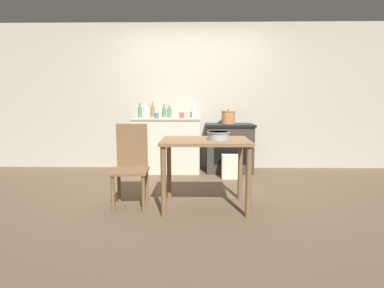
% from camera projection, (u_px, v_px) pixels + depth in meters
% --- Properties ---
extents(ground_plane, '(14.00, 14.00, 0.00)m').
position_uv_depth(ground_plane, '(191.00, 193.00, 3.95)').
color(ground_plane, brown).
extents(wall_back, '(8.00, 0.07, 2.55)m').
position_uv_depth(wall_back, '(193.00, 97.00, 5.34)').
color(wall_back, '#B2AD9E').
rests_on(wall_back, ground_plane).
extents(counter_cabinet, '(1.15, 0.60, 0.93)m').
position_uv_depth(counter_cabinet, '(167.00, 145.00, 5.14)').
color(counter_cabinet, beige).
rests_on(counter_cabinet, ground_plane).
extents(stove, '(0.81, 0.59, 0.82)m').
position_uv_depth(stove, '(229.00, 148.00, 5.14)').
color(stove, '#38332D').
rests_on(stove, ground_plane).
extents(work_table, '(0.97, 0.70, 0.78)m').
position_uv_depth(work_table, '(205.00, 151.00, 3.34)').
color(work_table, olive).
rests_on(work_table, ground_plane).
extents(chair, '(0.42, 0.42, 0.94)m').
position_uv_depth(chair, '(131.00, 163.00, 3.45)').
color(chair, brown).
rests_on(chair, ground_plane).
extents(flour_sack, '(0.26, 0.18, 0.37)m').
position_uv_depth(flour_sack, '(230.00, 167.00, 4.69)').
color(flour_sack, beige).
rests_on(flour_sack, ground_plane).
extents(stock_pot, '(0.24, 0.24, 0.25)m').
position_uv_depth(stock_pot, '(228.00, 117.00, 5.08)').
color(stock_pot, '#B77A47').
rests_on(stock_pot, stove).
extents(mixing_bowl_large, '(0.25, 0.25, 0.09)m').
position_uv_depth(mixing_bowl_large, '(219.00, 135.00, 3.30)').
color(mixing_bowl_large, '#93A8B2').
rests_on(mixing_bowl_large, work_table).
extents(bottle_far_left, '(0.08, 0.08, 0.21)m').
position_uv_depth(bottle_far_left, '(170.00, 113.00, 5.17)').
color(bottle_far_left, '#517F5B').
rests_on(bottle_far_left, counter_cabinet).
extents(bottle_left, '(0.07, 0.07, 0.23)m').
position_uv_depth(bottle_left, '(164.00, 112.00, 5.28)').
color(bottle_left, '#517F5B').
rests_on(bottle_left, counter_cabinet).
extents(bottle_mid_left, '(0.06, 0.06, 0.27)m').
position_uv_depth(bottle_mid_left, '(153.00, 111.00, 5.27)').
color(bottle_mid_left, olive).
rests_on(bottle_mid_left, counter_cabinet).
extents(bottle_center_left, '(0.07, 0.07, 0.27)m').
position_uv_depth(bottle_center_left, '(146.00, 111.00, 5.15)').
color(bottle_center_left, silver).
rests_on(bottle_center_left, counter_cabinet).
extents(bottle_center, '(0.08, 0.08, 0.29)m').
position_uv_depth(bottle_center, '(194.00, 111.00, 5.14)').
color(bottle_center, silver).
rests_on(bottle_center, counter_cabinet).
extents(bottle_center_right, '(0.07, 0.07, 0.25)m').
position_uv_depth(bottle_center_right, '(140.00, 112.00, 5.14)').
color(bottle_center_right, '#517F5B').
rests_on(bottle_center_right, counter_cabinet).
extents(cup_mid_right, '(0.08, 0.08, 0.09)m').
position_uv_depth(cup_mid_right, '(157.00, 115.00, 4.92)').
color(cup_mid_right, '#4C6B99').
rests_on(cup_mid_right, counter_cabinet).
extents(cup_right, '(0.08, 0.08, 0.10)m').
position_uv_depth(cup_right, '(182.00, 115.00, 4.95)').
color(cup_right, '#B74C42').
rests_on(cup_right, counter_cabinet).
extents(cup_far_right, '(0.07, 0.07, 0.10)m').
position_uv_depth(cup_far_right, '(188.00, 115.00, 4.89)').
color(cup_far_right, beige).
rests_on(cup_far_right, counter_cabinet).
extents(cup_end_right, '(0.09, 0.09, 0.08)m').
position_uv_depth(cup_end_right, '(176.00, 116.00, 5.01)').
color(cup_end_right, silver).
rests_on(cup_end_right, counter_cabinet).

